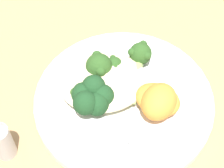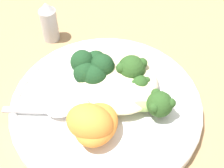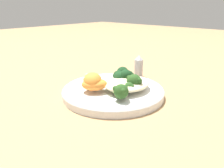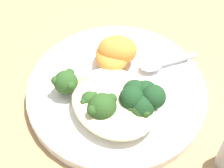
{
  "view_description": "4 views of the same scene",
  "coord_description": "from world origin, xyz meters",
  "px_view_note": "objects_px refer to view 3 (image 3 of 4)",
  "views": [
    {
      "loc": [
        -0.1,
        -0.3,
        0.49
      ],
      "look_at": [
        -0.03,
        0.02,
        0.06
      ],
      "focal_mm": 60.0,
      "sensor_mm": 36.0,
      "label": 1
    },
    {
      "loc": [
        0.25,
        -0.06,
        0.38
      ],
      "look_at": [
        -0.01,
        0.03,
        0.06
      ],
      "focal_mm": 50.0,
      "sensor_mm": 36.0,
      "label": 2
    },
    {
      "loc": [
        0.4,
        0.4,
        0.24
      ],
      "look_at": [
        0.0,
        0.03,
        0.04
      ],
      "focal_mm": 35.0,
      "sensor_mm": 36.0,
      "label": 3
    },
    {
      "loc": [
        -0.29,
        0.24,
        0.47
      ],
      "look_at": [
        -0.01,
        0.03,
        0.04
      ],
      "focal_mm": 60.0,
      "sensor_mm": 36.0,
      "label": 4
    }
  ],
  "objects_px": {
    "broccoli_stalk_3": "(125,79)",
    "kale_tuft": "(123,76)",
    "salt_shaker": "(139,66)",
    "broccoli_stalk_2": "(130,82)",
    "broccoli_stalk_1": "(124,87)",
    "broccoli_stalk_0": "(118,90)",
    "spoon": "(95,80)",
    "quinoa_mound": "(127,83)",
    "sweet_potato_chunk_1": "(93,81)",
    "sweet_potato_chunk_0": "(94,84)",
    "plate": "(113,91)"
  },
  "relations": [
    {
      "from": "quinoa_mound",
      "to": "broccoli_stalk_2",
      "type": "distance_m",
      "value": 0.02
    },
    {
      "from": "plate",
      "to": "quinoa_mound",
      "type": "relative_size",
      "value": 2.03
    },
    {
      "from": "sweet_potato_chunk_1",
      "to": "salt_shaker",
      "type": "height_order",
      "value": "salt_shaker"
    },
    {
      "from": "spoon",
      "to": "broccoli_stalk_1",
      "type": "bearing_deg",
      "value": -161.88
    },
    {
      "from": "salt_shaker",
      "to": "sweet_potato_chunk_0",
      "type": "bearing_deg",
      "value": 5.24
    },
    {
      "from": "spoon",
      "to": "salt_shaker",
      "type": "distance_m",
      "value": 0.18
    },
    {
      "from": "plate",
      "to": "sweet_potato_chunk_0",
      "type": "height_order",
      "value": "sweet_potato_chunk_0"
    },
    {
      "from": "broccoli_stalk_3",
      "to": "salt_shaker",
      "type": "bearing_deg",
      "value": 36.57
    },
    {
      "from": "broccoli_stalk_1",
      "to": "sweet_potato_chunk_0",
      "type": "distance_m",
      "value": 0.08
    },
    {
      "from": "broccoli_stalk_0",
      "to": "sweet_potato_chunk_0",
      "type": "height_order",
      "value": "broccoli_stalk_0"
    },
    {
      "from": "broccoli_stalk_1",
      "to": "broccoli_stalk_3",
      "type": "relative_size",
      "value": 0.97
    },
    {
      "from": "quinoa_mound",
      "to": "spoon",
      "type": "xyz_separation_m",
      "value": [
        0.02,
        -0.1,
        -0.01
      ]
    },
    {
      "from": "plate",
      "to": "sweet_potato_chunk_0",
      "type": "xyz_separation_m",
      "value": [
        0.04,
        -0.03,
        0.03
      ]
    },
    {
      "from": "plate",
      "to": "sweet_potato_chunk_0",
      "type": "bearing_deg",
      "value": -30.94
    },
    {
      "from": "broccoli_stalk_0",
      "to": "broccoli_stalk_2",
      "type": "relative_size",
      "value": 1.05
    },
    {
      "from": "broccoli_stalk_2",
      "to": "broccoli_stalk_1",
      "type": "bearing_deg",
      "value": -121.83
    },
    {
      "from": "broccoli_stalk_0",
      "to": "broccoli_stalk_1",
      "type": "height_order",
      "value": "broccoli_stalk_0"
    },
    {
      "from": "broccoli_stalk_0",
      "to": "salt_shaker",
      "type": "distance_m",
      "value": 0.24
    },
    {
      "from": "plate",
      "to": "broccoli_stalk_0",
      "type": "xyz_separation_m",
      "value": [
        0.03,
        0.05,
        0.03
      ]
    },
    {
      "from": "broccoli_stalk_0",
      "to": "sweet_potato_chunk_1",
      "type": "distance_m",
      "value": 0.08
    },
    {
      "from": "broccoli_stalk_3",
      "to": "sweet_potato_chunk_0",
      "type": "relative_size",
      "value": 1.37
    },
    {
      "from": "quinoa_mound",
      "to": "kale_tuft",
      "type": "xyz_separation_m",
      "value": [
        -0.02,
        -0.03,
        0.01
      ]
    },
    {
      "from": "broccoli_stalk_3",
      "to": "spoon",
      "type": "xyz_separation_m",
      "value": [
        0.04,
        -0.08,
        -0.01
      ]
    },
    {
      "from": "spoon",
      "to": "broccoli_stalk_3",
      "type": "bearing_deg",
      "value": -132.28
    },
    {
      "from": "broccoli_stalk_2",
      "to": "kale_tuft",
      "type": "relative_size",
      "value": 1.57
    },
    {
      "from": "sweet_potato_chunk_1",
      "to": "kale_tuft",
      "type": "height_order",
      "value": "sweet_potato_chunk_1"
    },
    {
      "from": "spoon",
      "to": "plate",
      "type": "bearing_deg",
      "value": -164.08
    },
    {
      "from": "broccoli_stalk_3",
      "to": "salt_shaker",
      "type": "xyz_separation_m",
      "value": [
        -0.14,
        -0.05,
        0.0
      ]
    },
    {
      "from": "plate",
      "to": "broccoli_stalk_0",
      "type": "height_order",
      "value": "broccoli_stalk_0"
    },
    {
      "from": "quinoa_mound",
      "to": "sweet_potato_chunk_1",
      "type": "distance_m",
      "value": 0.09
    },
    {
      "from": "broccoli_stalk_2",
      "to": "salt_shaker",
      "type": "relative_size",
      "value": 1.32
    },
    {
      "from": "plate",
      "to": "broccoli_stalk_1",
      "type": "relative_size",
      "value": 3.08
    },
    {
      "from": "sweet_potato_chunk_0",
      "to": "kale_tuft",
      "type": "relative_size",
      "value": 1.05
    },
    {
      "from": "quinoa_mound",
      "to": "broccoli_stalk_0",
      "type": "xyz_separation_m",
      "value": [
        0.06,
        0.02,
        0.0
      ]
    },
    {
      "from": "plate",
      "to": "sweet_potato_chunk_0",
      "type": "distance_m",
      "value": 0.06
    },
    {
      "from": "broccoli_stalk_3",
      "to": "kale_tuft",
      "type": "bearing_deg",
      "value": 95.41
    },
    {
      "from": "broccoli_stalk_0",
      "to": "kale_tuft",
      "type": "distance_m",
      "value": 0.1
    },
    {
      "from": "broccoli_stalk_2",
      "to": "sweet_potato_chunk_1",
      "type": "distance_m",
      "value": 0.1
    },
    {
      "from": "broccoli_stalk_0",
      "to": "salt_shaker",
      "type": "height_order",
      "value": "salt_shaker"
    },
    {
      "from": "plate",
      "to": "quinoa_mound",
      "type": "height_order",
      "value": "quinoa_mound"
    },
    {
      "from": "kale_tuft",
      "to": "broccoli_stalk_1",
      "type": "bearing_deg",
      "value": 43.07
    },
    {
      "from": "salt_shaker",
      "to": "broccoli_stalk_2",
      "type": "bearing_deg",
      "value": 28.45
    },
    {
      "from": "broccoli_stalk_0",
      "to": "broccoli_stalk_2",
      "type": "distance_m",
      "value": 0.06
    },
    {
      "from": "broccoli_stalk_0",
      "to": "kale_tuft",
      "type": "xyz_separation_m",
      "value": [
        -0.08,
        -0.05,
        0.01
      ]
    },
    {
      "from": "sweet_potato_chunk_0",
      "to": "sweet_potato_chunk_1",
      "type": "xyz_separation_m",
      "value": [
        -0.0,
        -0.01,
        0.01
      ]
    },
    {
      "from": "spoon",
      "to": "sweet_potato_chunk_1",
      "type": "bearing_deg",
      "value": 150.53
    },
    {
      "from": "broccoli_stalk_1",
      "to": "sweet_potato_chunk_1",
      "type": "relative_size",
      "value": 1.45
    },
    {
      "from": "broccoli_stalk_0",
      "to": "broccoli_stalk_2",
      "type": "height_order",
      "value": "broccoli_stalk_2"
    },
    {
      "from": "plate",
      "to": "sweet_potato_chunk_0",
      "type": "relative_size",
      "value": 4.1
    },
    {
      "from": "broccoli_stalk_0",
      "to": "broccoli_stalk_1",
      "type": "bearing_deg",
      "value": 130.63
    }
  ]
}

